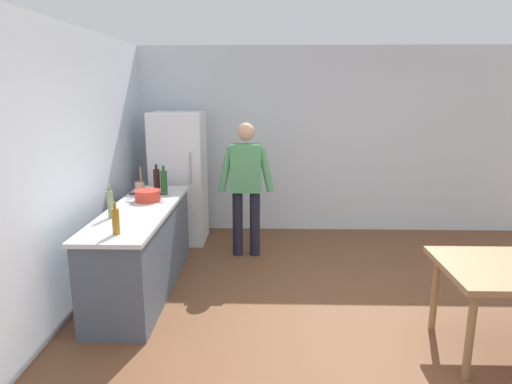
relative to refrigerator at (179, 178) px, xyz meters
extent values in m
plane|color=brown|center=(1.90, -2.40, -0.90)|extent=(14.00, 14.00, 0.00)
cube|color=silver|center=(1.90, 0.60, 0.45)|extent=(6.40, 0.12, 2.70)
cube|color=silver|center=(-0.70, -2.20, 0.45)|extent=(0.12, 5.60, 2.70)
cube|color=#4C5666|center=(-0.10, -1.60, -0.47)|extent=(0.60, 2.12, 0.86)
cube|color=silver|center=(-0.10, -1.60, -0.02)|extent=(0.64, 2.20, 0.04)
cube|color=white|center=(0.00, 0.00, 0.00)|extent=(0.70, 0.64, 1.80)
cylinder|color=#B2B2B7|center=(0.22, -0.34, 0.20)|extent=(0.02, 0.02, 0.40)
cylinder|color=#1E1E2D|center=(0.84, -0.55, -0.48)|extent=(0.13, 0.13, 0.84)
cylinder|color=#1E1E2D|center=(1.06, -0.55, -0.48)|extent=(0.13, 0.13, 0.84)
cube|color=#519960|center=(0.95, -0.55, 0.24)|extent=(0.38, 0.22, 0.60)
sphere|color=tan|center=(0.95, -0.55, 0.69)|extent=(0.22, 0.22, 0.22)
cylinder|color=#519960|center=(0.70, -0.59, 0.22)|extent=(0.20, 0.09, 0.55)
cylinder|color=#519960|center=(1.20, -0.59, 0.22)|extent=(0.20, 0.09, 0.55)
cylinder|color=#9E754C|center=(2.70, -3.05, -0.55)|extent=(0.06, 0.06, 0.70)
cylinder|color=#9E754C|center=(2.70, -2.35, -0.55)|extent=(0.06, 0.06, 0.70)
cylinder|color=red|center=(-0.10, -1.29, 0.06)|extent=(0.28, 0.28, 0.12)
cube|color=black|center=(-0.27, -1.29, 0.08)|extent=(0.06, 0.03, 0.02)
cube|color=black|center=(0.07, -1.29, 0.08)|extent=(0.06, 0.03, 0.02)
cylinder|color=tan|center=(-0.27, -0.97, 0.07)|extent=(0.11, 0.11, 0.14)
cylinder|color=olive|center=(-0.25, -0.96, 0.21)|extent=(0.02, 0.05, 0.22)
cylinder|color=olive|center=(-0.26, -0.97, 0.21)|extent=(0.02, 0.04, 0.22)
cylinder|color=#996619|center=(-0.07, -2.43, 0.11)|extent=(0.06, 0.06, 0.22)
cylinder|color=#996619|center=(-0.07, -2.43, 0.25)|extent=(0.03, 0.03, 0.06)
cylinder|color=black|center=(-0.09, -0.89, 0.14)|extent=(0.08, 0.08, 0.28)
cylinder|color=black|center=(-0.09, -0.89, 0.31)|extent=(0.03, 0.03, 0.06)
cylinder|color=#1E5123|center=(0.02, -0.98, 0.14)|extent=(0.08, 0.08, 0.28)
cylinder|color=#1E5123|center=(0.02, -0.98, 0.31)|extent=(0.03, 0.03, 0.06)
cylinder|color=gray|center=(-0.28, -1.94, 0.13)|extent=(0.06, 0.06, 0.26)
cylinder|color=gray|center=(-0.28, -1.94, 0.29)|extent=(0.02, 0.02, 0.06)
camera|label=1|loc=(1.21, -6.02, 1.21)|focal=31.33mm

